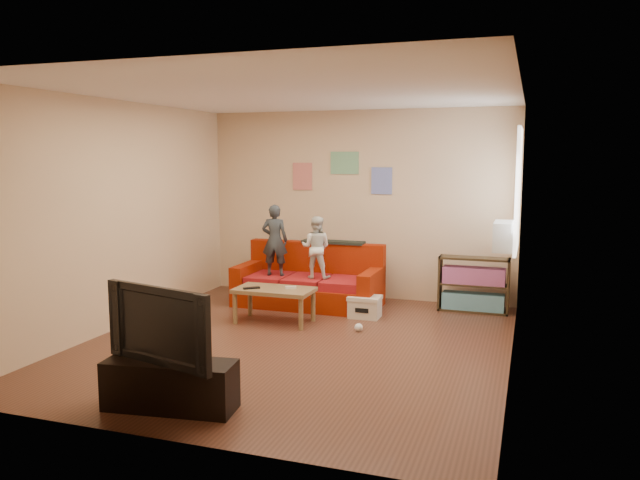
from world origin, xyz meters
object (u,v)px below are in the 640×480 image
(tv_stand, at_px, (170,385))
(child_b, at_px, (316,247))
(sofa, at_px, (310,284))
(television, at_px, (168,323))
(bookshelf, at_px, (473,287))
(child_a, at_px, (275,240))
(coffee_table, at_px, (274,293))
(file_box, at_px, (365,307))

(tv_stand, bearing_deg, child_b, 82.62)
(sofa, height_order, television, television)
(bookshelf, height_order, television, television)
(child_a, bearing_deg, sofa, -169.88)
(sofa, relative_size, tv_stand, 1.84)
(child_a, distance_m, coffee_table, 1.08)
(child_b, height_order, file_box, child_b)
(bookshelf, xyz_separation_m, television, (-2.03, -4.10, 0.39))
(tv_stand, xyz_separation_m, television, (0.00, 0.00, 0.52))
(sofa, bearing_deg, coffee_table, -95.21)
(bookshelf, height_order, file_box, bookshelf)
(coffee_table, distance_m, file_box, 1.18)
(coffee_table, bearing_deg, child_a, 112.30)
(child_a, distance_m, tv_stand, 3.72)
(bookshelf, distance_m, television, 4.60)
(sofa, relative_size, coffee_table, 2.06)
(child_b, distance_m, coffee_table, 1.02)
(sofa, xyz_separation_m, television, (0.15, -3.77, 0.43))
(child_a, bearing_deg, tv_stand, 89.26)
(child_a, height_order, television, child_a)
(child_b, bearing_deg, tv_stand, 86.69)
(file_box, bearing_deg, bookshelf, 31.07)
(sofa, xyz_separation_m, coffee_table, (-0.09, -1.04, 0.08))
(bookshelf, bearing_deg, sofa, -171.42)
(child_b, bearing_deg, sofa, -51.89)
(sofa, bearing_deg, bookshelf, 8.58)
(television, bearing_deg, child_a, 114.10)
(file_box, bearing_deg, coffee_table, -149.09)
(sofa, relative_size, file_box, 4.88)
(sofa, relative_size, bookshelf, 2.17)
(child_b, bearing_deg, file_box, 156.70)
(coffee_table, relative_size, tv_stand, 0.90)
(sofa, bearing_deg, file_box, -26.07)
(child_a, bearing_deg, file_box, 158.35)
(tv_stand, bearing_deg, file_box, 69.86)
(child_b, bearing_deg, bookshelf, -169.62)
(child_b, relative_size, coffee_table, 0.87)
(television, bearing_deg, child_b, 104.65)
(television, bearing_deg, bookshelf, 78.27)
(sofa, distance_m, child_b, 0.59)
(child_a, relative_size, coffee_table, 1.02)
(file_box, relative_size, tv_stand, 0.38)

